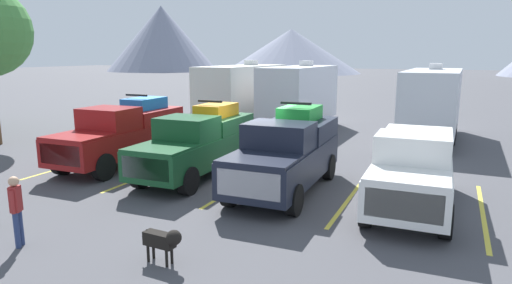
{
  "coord_description": "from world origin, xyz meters",
  "views": [
    {
      "loc": [
        6.08,
        -13.2,
        4.17
      ],
      "look_at": [
        0.0,
        0.5,
        1.2
      ],
      "focal_mm": 31.18,
      "sensor_mm": 36.0,
      "label": 1
    }
  ],
  "objects_px": {
    "pickup_truck_b": "(199,142)",
    "dog": "(165,240)",
    "pickup_truck_a": "(124,132)",
    "person_c": "(16,207)",
    "pickup_truck_c": "(287,151)",
    "pickup_truck_d": "(413,168)",
    "camper_trailer_a": "(243,92)",
    "camper_trailer_c": "(432,100)",
    "camper_trailer_b": "(300,94)"
  },
  "relations": [
    {
      "from": "camper_trailer_c",
      "to": "dog",
      "type": "xyz_separation_m",
      "value": [
        -4.13,
        -16.35,
        -1.44
      ]
    },
    {
      "from": "camper_trailer_b",
      "to": "pickup_truck_a",
      "type": "bearing_deg",
      "value": -110.52
    },
    {
      "from": "pickup_truck_b",
      "to": "camper_trailer_a",
      "type": "bearing_deg",
      "value": 107.53
    },
    {
      "from": "camper_trailer_a",
      "to": "dog",
      "type": "relative_size",
      "value": 8.78
    },
    {
      "from": "camper_trailer_b",
      "to": "camper_trailer_c",
      "type": "height_order",
      "value": "camper_trailer_b"
    },
    {
      "from": "pickup_truck_c",
      "to": "pickup_truck_a",
      "type": "bearing_deg",
      "value": 174.52
    },
    {
      "from": "pickup_truck_a",
      "to": "pickup_truck_b",
      "type": "height_order",
      "value": "pickup_truck_a"
    },
    {
      "from": "camper_trailer_c",
      "to": "pickup_truck_a",
      "type": "bearing_deg",
      "value": -136.77
    },
    {
      "from": "pickup_truck_a",
      "to": "dog",
      "type": "height_order",
      "value": "pickup_truck_a"
    },
    {
      "from": "dog",
      "to": "pickup_truck_b",
      "type": "bearing_deg",
      "value": 115.24
    },
    {
      "from": "pickup_truck_d",
      "to": "pickup_truck_c",
      "type": "bearing_deg",
      "value": 177.92
    },
    {
      "from": "pickup_truck_c",
      "to": "camper_trailer_a",
      "type": "distance_m",
      "value": 12.74
    },
    {
      "from": "pickup_truck_b",
      "to": "person_c",
      "type": "relative_size",
      "value": 3.62
    },
    {
      "from": "pickup_truck_c",
      "to": "camper_trailer_a",
      "type": "relative_size",
      "value": 0.65
    },
    {
      "from": "camper_trailer_c",
      "to": "person_c",
      "type": "bearing_deg",
      "value": -114.05
    },
    {
      "from": "camper_trailer_b",
      "to": "camper_trailer_c",
      "type": "bearing_deg",
      "value": -0.87
    },
    {
      "from": "pickup_truck_a",
      "to": "pickup_truck_b",
      "type": "relative_size",
      "value": 1.02
    },
    {
      "from": "pickup_truck_a",
      "to": "camper_trailer_a",
      "type": "bearing_deg",
      "value": 88.79
    },
    {
      "from": "person_c",
      "to": "camper_trailer_b",
      "type": "bearing_deg",
      "value": 87.43
    },
    {
      "from": "pickup_truck_c",
      "to": "pickup_truck_d",
      "type": "xyz_separation_m",
      "value": [
        3.71,
        -0.13,
        -0.11
      ]
    },
    {
      "from": "pickup_truck_b",
      "to": "dog",
      "type": "bearing_deg",
      "value": -64.76
    },
    {
      "from": "pickup_truck_c",
      "to": "camper_trailer_c",
      "type": "height_order",
      "value": "camper_trailer_c"
    },
    {
      "from": "camper_trailer_b",
      "to": "dog",
      "type": "relative_size",
      "value": 8.17
    },
    {
      "from": "pickup_truck_b",
      "to": "dog",
      "type": "height_order",
      "value": "pickup_truck_b"
    },
    {
      "from": "pickup_truck_c",
      "to": "camper_trailer_b",
      "type": "distance_m",
      "value": 11.17
    },
    {
      "from": "pickup_truck_a",
      "to": "pickup_truck_d",
      "type": "xyz_separation_m",
      "value": [
        10.62,
        -0.8,
        -0.11
      ]
    },
    {
      "from": "camper_trailer_c",
      "to": "camper_trailer_a",
      "type": "bearing_deg",
      "value": 178.7
    },
    {
      "from": "pickup_truck_b",
      "to": "camper_trailer_c",
      "type": "distance_m",
      "value": 12.38
    },
    {
      "from": "camper_trailer_a",
      "to": "camper_trailer_c",
      "type": "xyz_separation_m",
      "value": [
        10.33,
        -0.23,
        -0.05
      ]
    },
    {
      "from": "pickup_truck_b",
      "to": "pickup_truck_c",
      "type": "relative_size",
      "value": 1.04
    },
    {
      "from": "person_c",
      "to": "dog",
      "type": "xyz_separation_m",
      "value": [
        3.43,
        0.6,
        -0.4
      ]
    },
    {
      "from": "camper_trailer_b",
      "to": "person_c",
      "type": "xyz_separation_m",
      "value": [
        -0.76,
        -17.05,
        -1.09
      ]
    },
    {
      "from": "pickup_truck_b",
      "to": "camper_trailer_b",
      "type": "relative_size",
      "value": 0.72
    },
    {
      "from": "camper_trailer_a",
      "to": "camper_trailer_c",
      "type": "height_order",
      "value": "camper_trailer_a"
    },
    {
      "from": "camper_trailer_a",
      "to": "pickup_truck_d",
      "type": "bearing_deg",
      "value": -46.44
    },
    {
      "from": "pickup_truck_a",
      "to": "camper_trailer_c",
      "type": "distance_m",
      "value": 14.49
    },
    {
      "from": "pickup_truck_c",
      "to": "pickup_truck_d",
      "type": "height_order",
      "value": "pickup_truck_c"
    },
    {
      "from": "camper_trailer_b",
      "to": "person_c",
      "type": "bearing_deg",
      "value": -92.57
    },
    {
      "from": "camper_trailer_a",
      "to": "camper_trailer_c",
      "type": "distance_m",
      "value": 10.34
    },
    {
      "from": "pickup_truck_a",
      "to": "person_c",
      "type": "height_order",
      "value": "pickup_truck_a"
    },
    {
      "from": "camper_trailer_b",
      "to": "camper_trailer_c",
      "type": "xyz_separation_m",
      "value": [
        6.8,
        -0.1,
        -0.05
      ]
    },
    {
      "from": "pickup_truck_b",
      "to": "dog",
      "type": "relative_size",
      "value": 5.89
    },
    {
      "from": "pickup_truck_b",
      "to": "person_c",
      "type": "distance_m",
      "value": 6.83
    },
    {
      "from": "pickup_truck_a",
      "to": "camper_trailer_a",
      "type": "relative_size",
      "value": 0.69
    },
    {
      "from": "pickup_truck_d",
      "to": "pickup_truck_b",
      "type": "bearing_deg",
      "value": 175.38
    },
    {
      "from": "camper_trailer_a",
      "to": "camper_trailer_b",
      "type": "height_order",
      "value": "camper_trailer_a"
    },
    {
      "from": "pickup_truck_d",
      "to": "dog",
      "type": "bearing_deg",
      "value": -126.75
    },
    {
      "from": "pickup_truck_a",
      "to": "camper_trailer_c",
      "type": "height_order",
      "value": "camper_trailer_c"
    },
    {
      "from": "pickup_truck_a",
      "to": "person_c",
      "type": "relative_size",
      "value": 3.71
    },
    {
      "from": "pickup_truck_a",
      "to": "pickup_truck_b",
      "type": "distance_m",
      "value": 3.5
    }
  ]
}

